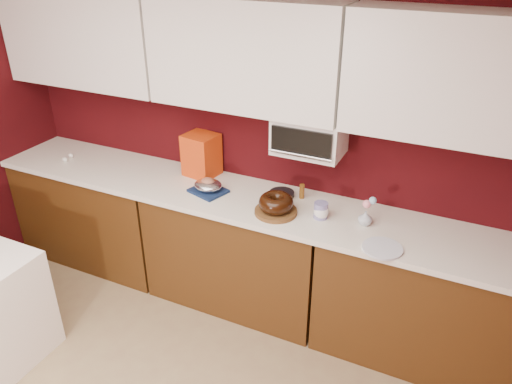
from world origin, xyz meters
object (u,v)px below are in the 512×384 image
Objects in this scene: pandoro_box at (201,155)px; flower_vase at (365,217)px; coffee_mug at (321,212)px; toaster_oven at (310,135)px; blue_jar at (321,210)px; foil_ham_nest at (208,185)px; bundt_cake at (276,203)px.

flower_vase is (1.31, -0.19, -0.11)m from pandoro_box.
pandoro_box is 1.06m from coffee_mug.
toaster_oven reaches higher than blue_jar.
toaster_oven is 4.14× the size of blue_jar.
coffee_mug is (0.18, -0.20, -0.43)m from toaster_oven.
flower_vase is (0.28, 0.04, 0.01)m from coffee_mug.
foil_ham_nest is (-0.67, -0.21, -0.42)m from toaster_oven.
foil_ham_nest is 0.32m from pandoro_box.
bundt_cake reaches higher than blue_jar.
bundt_cake reaches higher than coffee_mug.
bundt_cake is at bearing -7.22° from foil_ham_nest.
toaster_oven is at bearing 130.58° from coffee_mug.
pandoro_box is 2.97× the size of flower_vase.
toaster_oven reaches higher than pandoro_box.
bundt_cake is 0.29m from blue_jar.
pandoro_box is 1.06m from blue_jar.
foil_ham_nest is at bearing -179.83° from blue_jar.
bundt_cake is 0.30m from coffee_mug.
flower_vase is (0.45, -0.16, -0.42)m from toaster_oven.
bundt_cake reaches higher than flower_vase.
toaster_oven is at bearing 6.14° from pandoro_box.
flower_vase is (0.57, 0.11, -0.03)m from bundt_cake.
bundt_cake is 0.81m from pandoro_box.
flower_vase is at bearing 11.40° from bundt_cake.
flower_vase is (1.12, 0.04, -0.00)m from foil_ham_nest.
foil_ham_nest is at bearing 172.78° from bundt_cake.
bundt_cake is 0.72× the size of pandoro_box.
blue_jar is at bearing 0.17° from foil_ham_nest.
foil_ham_nest is at bearing -179.94° from coffee_mug.
toaster_oven is 1.41× the size of pandoro_box.
toaster_oven reaches higher than bundt_cake.
foil_ham_nest is 1.12m from flower_vase.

